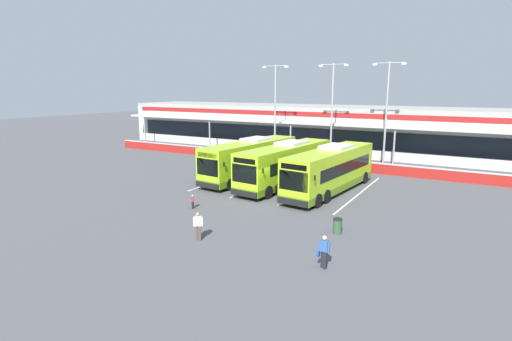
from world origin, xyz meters
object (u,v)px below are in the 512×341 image
Objects in this scene: coach_bus_left_centre at (286,165)px; coach_bus_leftmost at (251,160)px; coach_bus_centre at (331,171)px; lamp_post_west at (275,107)px; pedestrian_with_handbag at (324,251)px; litter_bin at (337,226)px; pedestrian_in_dark_coat at (198,225)px; lamp_post_centre at (332,108)px; pedestrian_child at (193,201)px; lamp_post_east at (387,109)px.

coach_bus_leftmost is at bearing 170.09° from coach_bus_left_centre.
lamp_post_west is at bearing 134.61° from coach_bus_centre.
pedestrian_with_handbag is 4.85m from litter_bin.
pedestrian_in_dark_coat is 25.83m from lamp_post_centre.
lamp_post_centre is (-1.28, 25.22, 5.42)m from pedestrian_in_dark_coat.
lamp_post_west is (-6.62, 10.68, 4.50)m from coach_bus_left_centre.
coach_bus_leftmost is 19.50m from pedestrian_with_handbag.
coach_bus_centre is 16.03m from lamp_post_west.
coach_bus_left_centre reaches higher than pedestrian_child.
pedestrian_child is (-4.08, 4.57, -0.33)m from pedestrian_in_dark_coat.
coach_bus_leftmost is 13.27× the size of litter_bin.
coach_bus_left_centre is 14.29m from pedestrian_in_dark_coat.
coach_bus_leftmost is 15.85m from pedestrian_in_dark_coat.
lamp_post_east is at bearing 3.06° from lamp_post_west.
coach_bus_leftmost is 15.16m from lamp_post_east.
lamp_post_east reaches higher than pedestrian_in_dark_coat.
lamp_post_centre is 1.00× the size of lamp_post_east.
lamp_post_east is (12.46, 0.67, 0.00)m from lamp_post_west.
coach_bus_centre is 13.27× the size of litter_bin.
lamp_post_east is 11.83× the size of litter_bin.
coach_bus_leftmost is 11.28m from lamp_post_west.
pedestrian_with_handbag is 1.61× the size of pedestrian_child.
pedestrian_in_dark_coat is (-7.36, -0.14, 0.02)m from pedestrian_with_handbag.
pedestrian_child is (1.30, -10.31, -1.24)m from coach_bus_leftmost.
coach_bus_leftmost reaches higher than pedestrian_child.
lamp_post_west reaches higher than pedestrian_with_handbag.
lamp_post_west is 1.00× the size of lamp_post_east.
lamp_post_east is (4.42, 25.54, 5.42)m from pedestrian_in_dark_coat.
pedestrian_child reaches higher than litter_bin.
pedestrian_child is (-2.66, -9.62, -1.24)m from coach_bus_left_centre.
coach_bus_centre is 14.22m from pedestrian_in_dark_coat.
litter_bin is at bearing 100.89° from pedestrian_with_handbag.
coach_bus_centre is 14.55m from pedestrian_with_handbag.
pedestrian_with_handbag is at bearing 1.09° from pedestrian_in_dark_coat.
pedestrian_with_handbag is at bearing -71.56° from coach_bus_centre.
lamp_post_centre is 22.52m from litter_bin.
pedestrian_in_dark_coat is at bearing -87.10° from lamp_post_centre.
pedestrian_child is 0.09× the size of lamp_post_west.
lamp_post_east is at bearing 80.18° from pedestrian_in_dark_coat.
coach_bus_centre is at bearing 53.80° from pedestrian_child.
lamp_post_west is at bearing 104.90° from coach_bus_leftmost.
lamp_post_centre is at bearing 2.97° from lamp_post_west.
lamp_post_centre is (6.76, 0.35, 0.00)m from lamp_post_west.
coach_bus_centre reaches higher than pedestrian_in_dark_coat.
lamp_post_east is (-2.94, 25.40, 5.43)m from pedestrian_with_handbag.
coach_bus_leftmost is 12.28× the size of pedestrian_child.
pedestrian_in_dark_coat is 6.13m from pedestrian_child.
lamp_post_centre is at bearing 109.00° from pedestrian_with_handbag.
pedestrian_in_dark_coat is (1.42, -14.19, -0.91)m from coach_bus_left_centre.
lamp_post_west reaches higher than coach_bus_left_centre.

